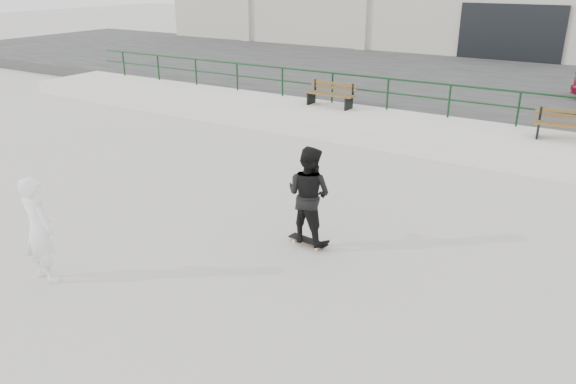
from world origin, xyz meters
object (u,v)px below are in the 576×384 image
Objects in this scene: bench_right at (568,125)px; seated_skater at (39,229)px; standing_skater at (309,195)px; skateboard at (308,241)px; bench_left at (331,94)px.

seated_skater reaches higher than bench_right.
bench_right is at bearing -115.28° from seated_skater.
bench_right is at bearing -107.36° from standing_skater.
bench_right is 8.74m from standing_skater.
skateboard is 4.57m from seated_skater.
standing_skater is at bearing -128.81° from seated_skater.
bench_right is at bearing 75.28° from skateboard.
seated_skater reaches higher than bench_left.
bench_right is 8.77m from skateboard.
skateboard is (3.91, -8.31, -0.82)m from bench_left.
bench_left is 9.22m from skateboard.
standing_skater is at bearing -61.78° from bench_left.
standing_skater reaches higher than bench_left.
bench_right is 2.21× the size of skateboard.
bench_left is at bearing 122.53° from skateboard.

